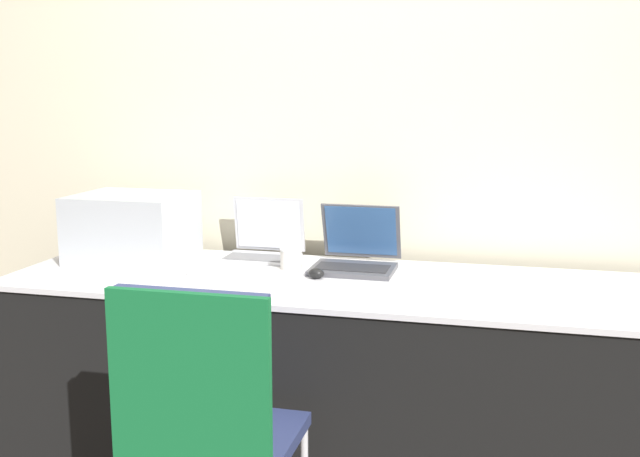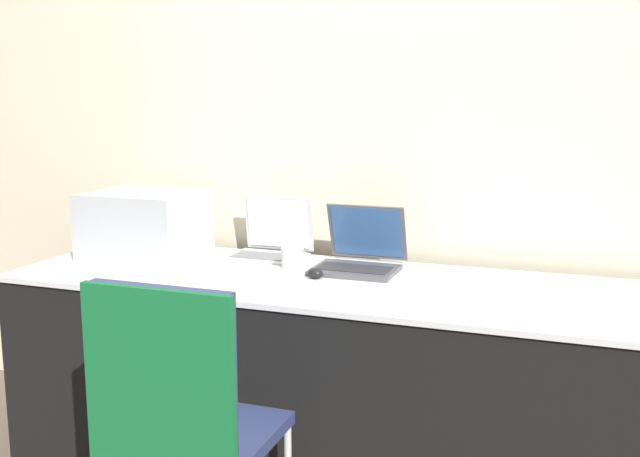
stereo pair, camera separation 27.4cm
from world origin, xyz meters
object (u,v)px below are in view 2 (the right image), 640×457
at_px(external_keyboard, 246,270).
at_px(chair, 179,408).
at_px(laptop_left, 271,245).
at_px(laptop_right, 359,256).
at_px(printer, 144,222).
at_px(mouse, 315,273).
at_px(coffee_cup, 292,260).

relative_size(external_keyboard, chair, 0.43).
distance_m(laptop_left, laptop_right, 0.41).
height_order(printer, chair, printer).
distance_m(laptop_left, external_keyboard, 0.27).
distance_m(laptop_left, mouse, 0.40).
distance_m(external_keyboard, chair, 0.84).
distance_m(coffee_cup, chair, 0.88).
xyz_separation_m(laptop_right, external_keyboard, (-0.39, -0.20, -0.04)).
height_order(printer, mouse, printer).
relative_size(printer, chair, 0.46).
distance_m(laptop_right, mouse, 0.23).
xyz_separation_m(external_keyboard, chair, (0.17, -0.80, -0.20)).
xyz_separation_m(printer, chair, (0.69, -0.91, -0.34)).
bearing_deg(printer, mouse, -8.51).
bearing_deg(coffee_cup, printer, 174.33).
height_order(coffee_cup, mouse, coffee_cup).
bearing_deg(external_keyboard, chair, -78.07).
bearing_deg(laptop_left, mouse, -42.40).
distance_m(laptop_left, coffee_cup, 0.28).
bearing_deg(printer, laptop_left, 16.51).
distance_m(printer, laptop_left, 0.53).
height_order(printer, coffee_cup, printer).
height_order(external_keyboard, mouse, mouse).
distance_m(external_keyboard, coffee_cup, 0.18).
distance_m(coffee_cup, mouse, 0.13).
xyz_separation_m(laptop_right, chair, (-0.22, -0.99, -0.25)).
relative_size(laptop_right, external_keyboard, 0.79).
xyz_separation_m(external_keyboard, mouse, (0.28, -0.00, 0.01)).
bearing_deg(coffee_cup, laptop_left, 130.11).
distance_m(printer, mouse, 0.82).
relative_size(coffee_cup, chair, 0.10).
xyz_separation_m(laptop_left, laptop_right, (0.40, -0.07, -0.00)).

